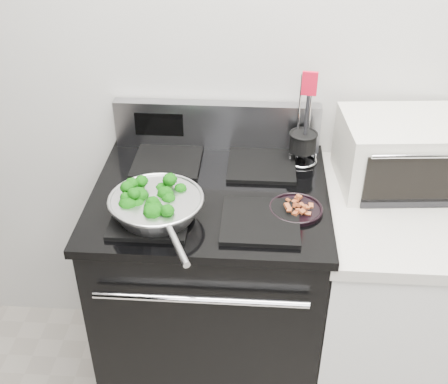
# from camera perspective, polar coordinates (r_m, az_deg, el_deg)

# --- Properties ---
(back_wall) EXTENTS (4.00, 0.02, 2.70)m
(back_wall) POSITION_cam_1_polar(r_m,az_deg,el_deg) (2.01, 8.16, 14.83)
(back_wall) COLOR silver
(back_wall) RESTS_ON ground
(gas_range) EXTENTS (0.79, 0.69, 1.13)m
(gas_range) POSITION_cam_1_polar(r_m,az_deg,el_deg) (2.17, -1.24, -10.01)
(gas_range) COLOR black
(gas_range) RESTS_ON floor
(counter) EXTENTS (0.62, 0.68, 0.92)m
(counter) POSITION_cam_1_polar(r_m,az_deg,el_deg) (2.25, 16.78, -10.97)
(counter) COLOR white
(counter) RESTS_ON floor
(skillet) EXTENTS (0.30, 0.44, 0.06)m
(skillet) POSITION_cam_1_polar(r_m,az_deg,el_deg) (1.74, -6.85, -1.38)
(skillet) COLOR silver
(skillet) RESTS_ON gas_range
(broccoli_pile) EXTENTS (0.23, 0.23, 0.08)m
(broccoli_pile) POSITION_cam_1_polar(r_m,az_deg,el_deg) (1.73, -6.91, -0.86)
(broccoli_pile) COLOR black
(broccoli_pile) RESTS_ON skillet
(bacon_plate) EXTENTS (0.17, 0.17, 0.04)m
(bacon_plate) POSITION_cam_1_polar(r_m,az_deg,el_deg) (1.79, 7.32, -1.45)
(bacon_plate) COLOR black
(bacon_plate) RESTS_ON gas_range
(utensil_holder) EXTENTS (0.11, 0.11, 0.35)m
(utensil_holder) POSITION_cam_1_polar(r_m,az_deg,el_deg) (2.03, 7.99, 4.62)
(utensil_holder) COLOR silver
(utensil_holder) RESTS_ON gas_range
(toaster_oven) EXTENTS (0.44, 0.35, 0.24)m
(toaster_oven) POSITION_cam_1_polar(r_m,az_deg,el_deg) (2.01, 17.68, 3.82)
(toaster_oven) COLOR beige
(toaster_oven) RESTS_ON counter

